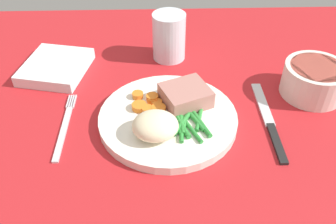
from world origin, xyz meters
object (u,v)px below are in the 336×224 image
object	(u,v)px
fork	(65,126)
salad_bowl	(314,79)
water_glass	(169,40)
meat_portion	(186,95)
dinner_plate	(168,120)
napkin	(56,67)
knife	(269,122)

from	to	relation	value
fork	salad_bowl	world-z (taller)	salad_bowl
water_glass	salad_bowl	xyz separation A→B (cm)	(26.28, -13.68, -0.83)
meat_portion	salad_bowl	distance (cm)	24.32
dinner_plate	water_glass	distance (cm)	21.68
dinner_plate	napkin	bearing A→B (deg)	143.39
knife	napkin	xyz separation A→B (cm)	(-39.61, 16.81, 0.92)
fork	water_glass	xyz separation A→B (cm)	(18.41, 21.65, 3.98)
fork	salad_bowl	distance (cm)	45.51
fork	napkin	world-z (taller)	napkin
dinner_plate	salad_bowl	bearing A→B (deg)	15.86
napkin	dinner_plate	bearing A→B (deg)	-36.61
salad_bowl	napkin	size ratio (longest dim) A/B	0.87
dinner_plate	salad_bowl	size ratio (longest dim) A/B	2.05
dinner_plate	meat_portion	xyz separation A→B (cm)	(3.18, 3.72, 2.33)
salad_bowl	napkin	distance (cm)	50.25
meat_portion	water_glass	world-z (taller)	water_glass
dinner_plate	napkin	size ratio (longest dim) A/B	1.78
knife	salad_bowl	bearing A→B (deg)	38.08
water_glass	salad_bowl	size ratio (longest dim) A/B	0.86
fork	salad_bowl	xyz separation A→B (cm)	(44.69, 7.97, 3.15)
meat_portion	napkin	distance (cm)	28.55
fork	knife	distance (cm)	34.89
knife	water_glass	distance (cm)	27.52
napkin	salad_bowl	bearing A→B (deg)	-10.11
dinner_plate	knife	size ratio (longest dim) A/B	1.15
dinner_plate	meat_portion	world-z (taller)	meat_portion
meat_portion	knife	world-z (taller)	meat_portion
knife	salad_bowl	world-z (taller)	salad_bowl
knife	salad_bowl	distance (cm)	13.04
water_glass	napkin	size ratio (longest dim) A/B	0.74
dinner_plate	meat_portion	bearing A→B (deg)	49.40
water_glass	salad_bowl	distance (cm)	29.64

